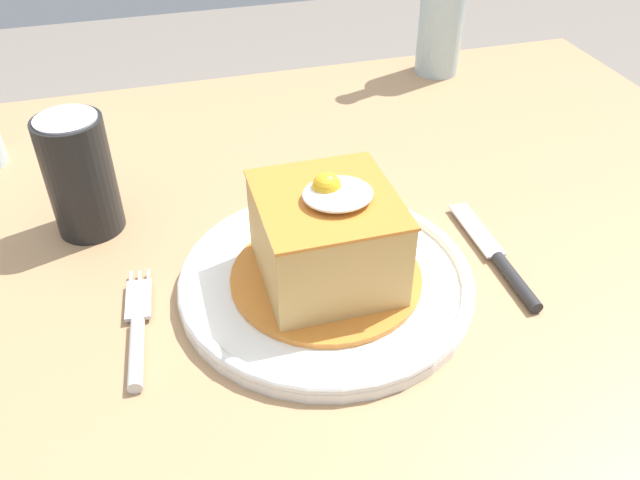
{
  "coord_description": "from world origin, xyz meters",
  "views": [
    {
      "loc": [
        -0.12,
        -0.49,
        1.15
      ],
      "look_at": [
        0.01,
        -0.04,
        0.79
      ],
      "focal_mm": 36.81,
      "sensor_mm": 36.0,
      "label": 1
    }
  ],
  "objects": [
    {
      "name": "dining_table",
      "position": [
        0.0,
        0.0,
        0.63
      ],
      "size": [
        1.14,
        0.86,
        0.75
      ],
      "color": "#A87F56",
      "rests_on": "ground_plane"
    },
    {
      "name": "beer_bottle_clear",
      "position": [
        0.31,
        0.36,
        0.85
      ],
      "size": [
        0.06,
        0.06,
        0.27
      ],
      "color": "#ADC6CC",
      "rests_on": "dining_table"
    },
    {
      "name": "sandwich_meal",
      "position": [
        0.01,
        -0.06,
        0.8
      ],
      "size": [
        0.17,
        0.17,
        0.11
      ],
      "color": "orange",
      "rests_on": "main_plate"
    },
    {
      "name": "main_plate",
      "position": [
        0.01,
        -0.06,
        0.76
      ],
      "size": [
        0.27,
        0.27,
        0.02
      ],
      "color": "white",
      "rests_on": "dining_table"
    },
    {
      "name": "knife",
      "position": [
        0.18,
        -0.08,
        0.75
      ],
      "size": [
        0.02,
        0.17,
        0.01
      ],
      "color": "#262628",
      "rests_on": "dining_table"
    },
    {
      "name": "fork",
      "position": [
        -0.16,
        -0.08,
        0.75
      ],
      "size": [
        0.03,
        0.14,
        0.01
      ],
      "color": "silver",
      "rests_on": "dining_table"
    },
    {
      "name": "soda_can",
      "position": [
        -0.19,
        0.1,
        0.81
      ],
      "size": [
        0.07,
        0.07,
        0.12
      ],
      "color": "black",
      "rests_on": "dining_table"
    }
  ]
}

